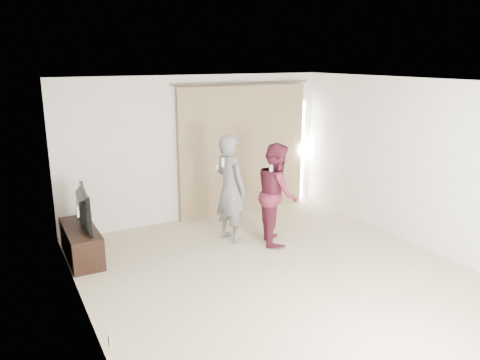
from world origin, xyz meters
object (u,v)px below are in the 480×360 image
tv (78,209)px  person_woman (277,193)px  tv_console (81,243)px  person_man (230,188)px

tv → person_woman: (2.89, -0.80, 0.04)m
tv_console → person_woman: 3.06m
person_man → person_woman: size_ratio=1.07×
tv_console → person_woman: bearing=-15.5°
tv → person_woman: bearing=-100.9°
tv → tv_console: bearing=0.0°
tv_console → person_woman: (2.89, -0.80, 0.57)m
tv_console → tv: size_ratio=1.24×
person_man → tv: bearing=170.5°
tv → person_man: bearing=-94.9°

